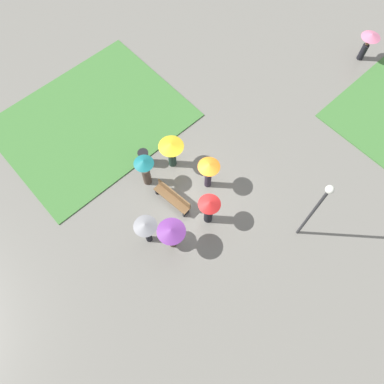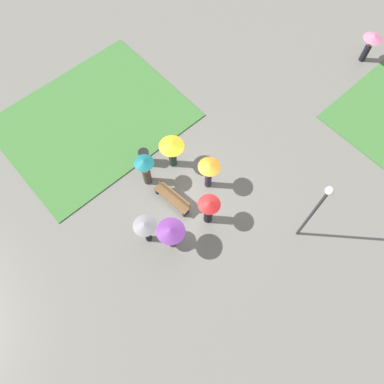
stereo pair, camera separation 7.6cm
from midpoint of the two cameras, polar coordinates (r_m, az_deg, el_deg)
The scene contains 12 objects.
ground_plane at distance 17.56m, azimuth 0.17°, elevation -0.56°, with size 90.00×90.00×0.00m, color slate.
lawn_patch_near at distance 20.40m, azimuth -15.04°, elevation 10.45°, with size 7.31×9.04×0.06m.
park_bench at distance 17.03m, azimuth -3.08°, elevation -0.78°, with size 1.96×0.63×0.90m.
lamp_post at distance 14.91m, azimuth 18.34°, elevation -2.12°, with size 0.32×0.32×4.56m.
trash_bin at distance 18.11m, azimuth -7.46°, elevation 5.19°, with size 0.51×0.51×0.96m.
crowd_person_red at distance 15.98m, azimuth 2.46°, elevation -2.50°, with size 0.97×0.97×1.89m.
crowd_person_purple at distance 15.36m, azimuth -3.28°, elevation -6.30°, with size 1.19×1.19×1.87m.
crowd_person_teal at distance 16.93m, azimuth -7.30°, elevation 3.53°, with size 0.90×0.90×1.96m.
crowd_person_yellow at distance 17.26m, azimuth -3.28°, elevation 6.48°, with size 1.17×1.17×1.80m.
crowd_person_orange at distance 16.59m, azimuth 2.44°, elevation 3.34°, with size 1.00×1.00×1.94m.
crowd_person_grey at distance 15.58m, azimuth -7.15°, elevation -5.52°, with size 0.98×0.98×1.87m.
lone_walker_far_path at distance 23.75m, azimuth 25.21°, elevation 20.05°, with size 1.03×1.03×1.71m.
Camera 1 is at (5.40, -5.08, 15.91)m, focal length 35.00 mm.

